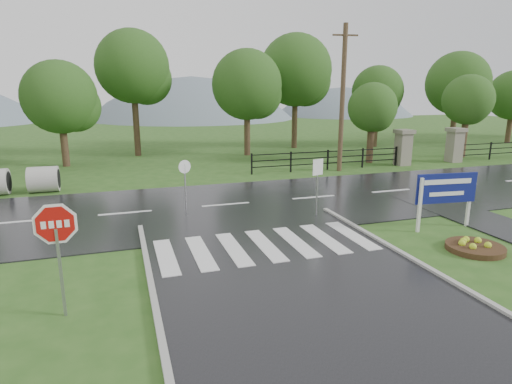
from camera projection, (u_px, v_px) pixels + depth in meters
name	position (u px, v px, depth m)	size (l,w,h in m)	color
ground	(348.00, 333.00, 8.48)	(120.00, 120.00, 0.00)	#2C541C
main_road	(226.00, 206.00, 17.73)	(90.00, 8.00, 0.04)	black
walkway	(508.00, 229.00, 14.72)	(2.20, 11.00, 0.04)	#252528
crosswalk	(265.00, 245.00, 13.09)	(6.50, 2.80, 0.02)	silver
pillar_west	(403.00, 147.00, 26.88)	(1.00, 1.00, 2.24)	gray
pillar_east	(455.00, 144.00, 28.08)	(1.00, 1.00, 2.24)	gray
fence_west	(328.00, 158.00, 25.42)	(9.58, 0.08, 1.20)	black
hills	(170.00, 210.00, 73.29)	(102.00, 48.00, 48.00)	slate
treeline	(193.00, 156.00, 30.97)	(83.20, 5.20, 10.00)	#224B17
stop_sign	(56.00, 234.00, 8.71)	(1.17, 0.06, 2.63)	#939399
estate_billboard	(446.00, 191.00, 14.46)	(2.23, 0.29, 1.96)	silver
flower_bed	(475.00, 247.00, 12.78)	(1.67, 1.67, 0.33)	#332111
reg_sign_small	(318.00, 176.00, 15.85)	(0.47, 0.16, 2.20)	#939399
reg_sign_round	(185.00, 181.00, 16.03)	(0.48, 0.19, 2.15)	#939399
utility_pole_east	(342.00, 98.00, 24.30)	(1.46, 0.30, 8.23)	#473523
entrance_tree_left	(372.00, 108.00, 27.29)	(3.12, 3.12, 5.13)	#3D2B1C
entrance_tree_right	(468.00, 100.00, 29.44)	(3.40, 3.40, 5.70)	#3D2B1C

